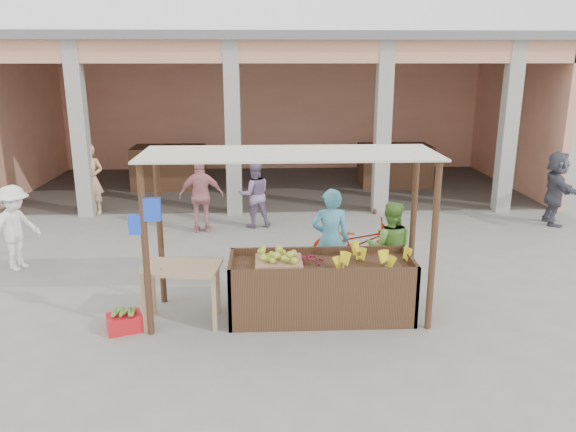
{
  "coord_description": "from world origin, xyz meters",
  "views": [
    {
      "loc": [
        -0.3,
        -7.43,
        3.61
      ],
      "look_at": [
        0.08,
        1.2,
        1.17
      ],
      "focal_mm": 35.0,
      "sensor_mm": 36.0,
      "label": 1
    }
  ],
  "objects_px": {
    "vendor_green": "(390,246)",
    "motorcycle": "(357,242)",
    "vendor_blue": "(330,237)",
    "red_crate": "(125,323)",
    "side_table": "(181,276)",
    "fruit_stall": "(321,290)"
  },
  "relations": [
    {
      "from": "side_table",
      "to": "motorcycle",
      "type": "height_order",
      "value": "motorcycle"
    },
    {
      "from": "vendor_green",
      "to": "red_crate",
      "type": "bearing_deg",
      "value": 29.73
    },
    {
      "from": "vendor_green",
      "to": "motorcycle",
      "type": "bearing_deg",
      "value": -63.22
    },
    {
      "from": "vendor_blue",
      "to": "motorcycle",
      "type": "relative_size",
      "value": 1.05
    },
    {
      "from": "red_crate",
      "to": "motorcycle",
      "type": "height_order",
      "value": "motorcycle"
    },
    {
      "from": "fruit_stall",
      "to": "motorcycle",
      "type": "relative_size",
      "value": 1.54
    },
    {
      "from": "fruit_stall",
      "to": "red_crate",
      "type": "relative_size",
      "value": 5.71
    },
    {
      "from": "fruit_stall",
      "to": "motorcycle",
      "type": "xyz_separation_m",
      "value": [
        0.86,
        2.04,
        0.04
      ]
    },
    {
      "from": "side_table",
      "to": "vendor_blue",
      "type": "distance_m",
      "value": 2.46
    },
    {
      "from": "vendor_green",
      "to": "fruit_stall",
      "type": "bearing_deg",
      "value": 47.78
    },
    {
      "from": "vendor_green",
      "to": "motorcycle",
      "type": "relative_size",
      "value": 0.93
    },
    {
      "from": "fruit_stall",
      "to": "motorcycle",
      "type": "distance_m",
      "value": 2.21
    },
    {
      "from": "side_table",
      "to": "red_crate",
      "type": "relative_size",
      "value": 2.46
    },
    {
      "from": "fruit_stall",
      "to": "side_table",
      "type": "bearing_deg",
      "value": -176.83
    },
    {
      "from": "side_table",
      "to": "red_crate",
      "type": "height_order",
      "value": "side_table"
    },
    {
      "from": "vendor_blue",
      "to": "vendor_green",
      "type": "bearing_deg",
      "value": 169.26
    },
    {
      "from": "fruit_stall",
      "to": "vendor_blue",
      "type": "distance_m",
      "value": 1.12
    },
    {
      "from": "fruit_stall",
      "to": "motorcycle",
      "type": "height_order",
      "value": "motorcycle"
    },
    {
      "from": "side_table",
      "to": "vendor_green",
      "type": "xyz_separation_m",
      "value": [
        3.12,
        0.9,
        0.09
      ]
    },
    {
      "from": "red_crate",
      "to": "vendor_green",
      "type": "height_order",
      "value": "vendor_green"
    },
    {
      "from": "red_crate",
      "to": "vendor_blue",
      "type": "bearing_deg",
      "value": 3.29
    },
    {
      "from": "side_table",
      "to": "red_crate",
      "type": "distance_m",
      "value": 0.99
    }
  ]
}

